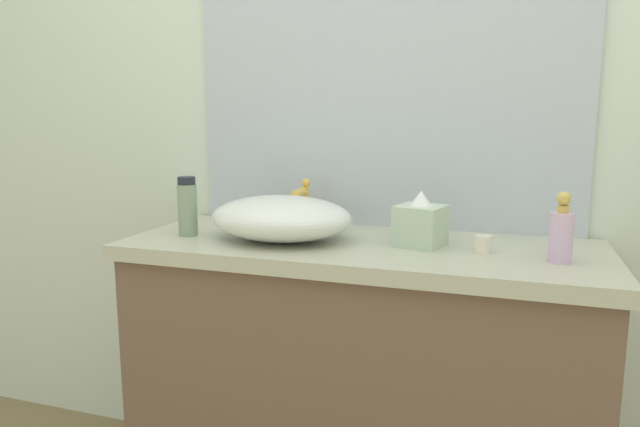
# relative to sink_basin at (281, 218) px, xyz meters

# --- Properties ---
(bathroom_wall_rear) EXTENTS (6.00, 0.06, 2.60)m
(bathroom_wall_rear) POSITION_rel_sink_basin_xyz_m (0.27, 0.33, 0.36)
(bathroom_wall_rear) COLOR silver
(bathroom_wall_rear) RESTS_ON ground
(vanity_counter) EXTENTS (1.33, 0.52, 0.88)m
(vanity_counter) POSITION_rel_sink_basin_xyz_m (0.22, 0.03, -0.50)
(vanity_counter) COLOR brown
(vanity_counter) RESTS_ON ground
(wall_mirror_panel) EXTENTS (1.23, 0.01, 1.24)m
(wall_mirror_panel) POSITION_rel_sink_basin_xyz_m (0.22, 0.29, 0.56)
(wall_mirror_panel) COLOR #B2BCC6
(wall_mirror_panel) RESTS_ON vanity_counter
(sink_basin) EXTENTS (0.41, 0.32, 0.13)m
(sink_basin) POSITION_rel_sink_basin_xyz_m (0.00, 0.00, 0.00)
(sink_basin) COLOR silver
(sink_basin) RESTS_ON vanity_counter
(faucet) EXTENTS (0.03, 0.12, 0.16)m
(faucet) POSITION_rel_sink_basin_xyz_m (-0.00, 0.18, 0.02)
(faucet) COLOR gold
(faucet) RESTS_ON vanity_counter
(soap_dispenser) EXTENTS (0.06, 0.06, 0.17)m
(soap_dispenser) POSITION_rel_sink_basin_xyz_m (0.74, -0.02, 0.01)
(soap_dispenser) COLOR #D1ADD2
(soap_dispenser) RESTS_ON vanity_counter
(lotion_bottle) EXTENTS (0.06, 0.06, 0.18)m
(lotion_bottle) POSITION_rel_sink_basin_xyz_m (-0.28, -0.03, 0.02)
(lotion_bottle) COLOR gray
(lotion_bottle) RESTS_ON vanity_counter
(tissue_box) EXTENTS (0.15, 0.15, 0.15)m
(tissue_box) POSITION_rel_sink_basin_xyz_m (0.39, 0.05, 0.00)
(tissue_box) COLOR #B3C8AD
(tissue_box) RESTS_ON vanity_counter
(candle_jar) EXTENTS (0.04, 0.04, 0.05)m
(candle_jar) POSITION_rel_sink_basin_xyz_m (0.56, 0.02, -0.04)
(candle_jar) COLOR beige
(candle_jar) RESTS_ON vanity_counter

